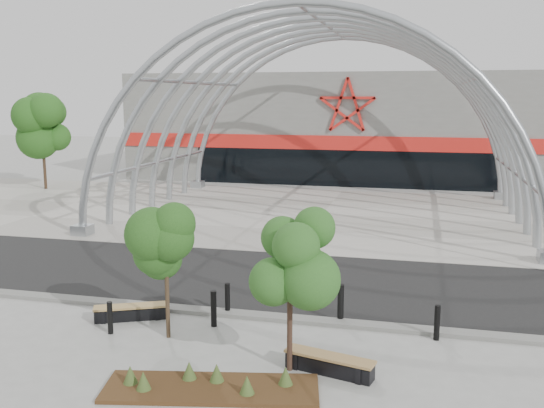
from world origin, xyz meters
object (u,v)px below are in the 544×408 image
(street_tree_1, at_px, (290,259))
(bench_0, at_px, (131,313))
(street_tree_0, at_px, (166,247))
(bollard_2, at_px, (227,299))
(bench_1, at_px, (329,364))

(street_tree_1, bearing_deg, bench_0, 157.84)
(street_tree_0, bearing_deg, bench_0, 149.12)
(bench_0, height_order, bollard_2, bollard_2)
(street_tree_0, height_order, bollard_2, street_tree_0)
(street_tree_1, distance_m, bench_1, 2.66)
(street_tree_0, distance_m, bench_1, 5.15)
(street_tree_0, bearing_deg, bollard_2, 64.07)
(bollard_2, bearing_deg, street_tree_0, -115.93)
(bench_0, relative_size, bollard_2, 2.19)
(street_tree_0, relative_size, bench_1, 1.57)
(bench_0, xyz_separation_m, bollard_2, (2.57, 1.11, 0.26))
(street_tree_0, xyz_separation_m, bollard_2, (1.00, 2.05, -2.00))
(street_tree_0, distance_m, street_tree_1, 3.75)
(bench_1, height_order, bollard_2, bollard_2)
(street_tree_1, xyz_separation_m, bench_1, (0.93, 0.04, -2.49))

